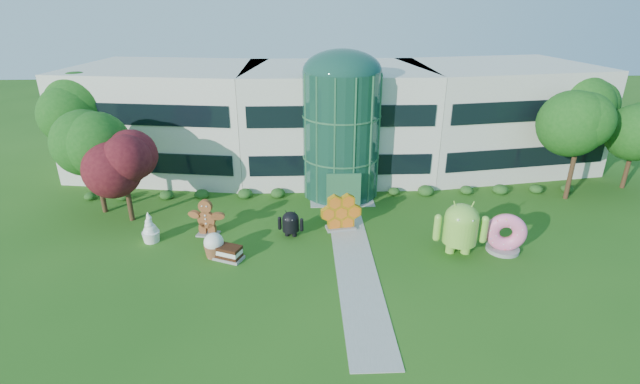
{
  "coord_description": "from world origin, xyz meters",
  "views": [
    {
      "loc": [
        -3.12,
        -23.19,
        15.04
      ],
      "look_at": [
        -1.91,
        6.0,
        2.6
      ],
      "focal_mm": 26.0,
      "sensor_mm": 36.0,
      "label": 1
    }
  ],
  "objects_px": {
    "donut": "(505,232)",
    "gingerbread": "(206,217)",
    "android_black": "(291,222)",
    "android_green": "(461,225)"
  },
  "relations": [
    {
      "from": "android_black",
      "to": "donut",
      "type": "relative_size",
      "value": 0.78
    },
    {
      "from": "android_green",
      "to": "android_black",
      "type": "height_order",
      "value": "android_green"
    },
    {
      "from": "android_black",
      "to": "gingerbread",
      "type": "relative_size",
      "value": 0.73
    },
    {
      "from": "android_green",
      "to": "donut",
      "type": "height_order",
      "value": "android_green"
    },
    {
      "from": "donut",
      "to": "gingerbread",
      "type": "distance_m",
      "value": 19.41
    },
    {
      "from": "android_black",
      "to": "gingerbread",
      "type": "bearing_deg",
      "value": -172.7
    },
    {
      "from": "donut",
      "to": "gingerbread",
      "type": "xyz_separation_m",
      "value": [
        -19.18,
        2.94,
        -0.02
      ]
    },
    {
      "from": "donut",
      "to": "gingerbread",
      "type": "bearing_deg",
      "value": -174.07
    },
    {
      "from": "android_green",
      "to": "donut",
      "type": "xyz_separation_m",
      "value": [
        2.93,
        0.09,
        -0.62
      ]
    },
    {
      "from": "android_black",
      "to": "gingerbread",
      "type": "xyz_separation_m",
      "value": [
        -5.64,
        0.41,
        0.28
      ]
    }
  ]
}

